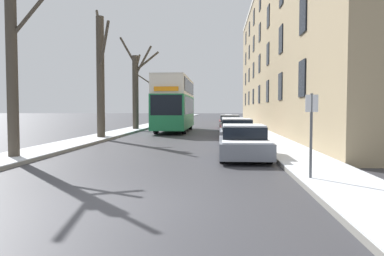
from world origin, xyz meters
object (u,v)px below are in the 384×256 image
at_px(double_decker_bus, 175,102).
at_px(parked_car_1, 237,133).
at_px(parked_car_2, 232,127).
at_px(pedestrian_left_sidewalk, 102,125).
at_px(parked_car_3, 230,124).
at_px(street_sign_post, 311,132).
at_px(parked_car_0, 244,143).
at_px(bare_tree_left_0, 11,48).
at_px(bare_tree_left_1, 101,74).
at_px(parked_car_4, 228,122).
at_px(bare_tree_left_2, 136,88).
at_px(bare_tree_left_3, 155,100).

height_order(double_decker_bus, parked_car_1, double_decker_bus).
bearing_deg(parked_car_2, pedestrian_left_sidewalk, -164.64).
xyz_separation_m(parked_car_2, parked_car_3, (0.00, 6.15, 0.03)).
bearing_deg(pedestrian_left_sidewalk, street_sign_post, 39.48).
bearing_deg(parked_car_0, street_sign_post, -73.93).
relative_size(bare_tree_left_0, bare_tree_left_1, 1.08).
bearing_deg(bare_tree_left_0, parked_car_4, 71.03).
bearing_deg(parked_car_2, parked_car_0, -90.00).
relative_size(bare_tree_left_2, parked_car_2, 2.09).
bearing_deg(pedestrian_left_sidewalk, parked_car_3, 139.50).
relative_size(parked_car_0, pedestrian_left_sidewalk, 2.64).
bearing_deg(bare_tree_left_2, parked_car_1, -56.75).
relative_size(parked_car_0, street_sign_post, 1.82).
xyz_separation_m(bare_tree_left_0, bare_tree_left_3, (0.22, 29.79, -1.23)).
height_order(bare_tree_left_1, street_sign_post, bare_tree_left_1).
relative_size(double_decker_bus, street_sign_post, 4.60).
xyz_separation_m(bare_tree_left_1, parked_car_4, (8.33, 15.37, -3.46)).
height_order(bare_tree_left_0, parked_car_4, bare_tree_left_0).
height_order(bare_tree_left_2, street_sign_post, bare_tree_left_2).
height_order(parked_car_1, parked_car_2, parked_car_1).
bearing_deg(bare_tree_left_1, parked_car_0, -45.69).
bearing_deg(parked_car_0, bare_tree_left_0, -172.73).
bearing_deg(bare_tree_left_3, bare_tree_left_2, -89.64).
distance_m(bare_tree_left_1, street_sign_post, 16.74).
relative_size(bare_tree_left_3, double_decker_bus, 0.56).
bearing_deg(parked_car_0, parked_car_3, 90.00).
height_order(parked_car_4, street_sign_post, street_sign_post).
relative_size(bare_tree_left_3, parked_car_0, 1.42).
height_order(bare_tree_left_3, parked_car_1, bare_tree_left_3).
relative_size(bare_tree_left_2, street_sign_post, 3.62).
height_order(parked_car_0, parked_car_2, parked_car_2).
relative_size(parked_car_4, pedestrian_left_sidewalk, 2.78).
height_order(bare_tree_left_3, pedestrian_left_sidewalk, bare_tree_left_3).
bearing_deg(bare_tree_left_0, parked_car_1, 38.49).
relative_size(parked_car_0, parked_car_3, 1.00).
xyz_separation_m(bare_tree_left_0, street_sign_post, (9.98, -3.71, -2.83)).
relative_size(bare_tree_left_1, parked_car_0, 2.00).
height_order(bare_tree_left_2, double_decker_bus, bare_tree_left_2).
bearing_deg(parked_car_2, bare_tree_left_1, -157.72).
bearing_deg(bare_tree_left_2, pedestrian_left_sidewalk, -91.83).
xyz_separation_m(bare_tree_left_1, parked_car_2, (8.33, 3.41, -3.47)).
bearing_deg(bare_tree_left_3, street_sign_post, -73.76).
bearing_deg(parked_car_4, bare_tree_left_0, -108.97).
height_order(double_decker_bus, street_sign_post, double_decker_bus).
distance_m(bare_tree_left_0, street_sign_post, 11.02).
xyz_separation_m(parked_car_1, parked_car_2, (0.00, 6.21, -0.03)).
xyz_separation_m(bare_tree_left_0, parked_car_4, (8.60, 25.00, -3.55)).
bearing_deg(pedestrian_left_sidewalk, parked_car_0, 46.62).
xyz_separation_m(bare_tree_left_0, parked_car_2, (8.60, 13.05, -3.55)).
height_order(double_decker_bus, pedestrian_left_sidewalk, double_decker_bus).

